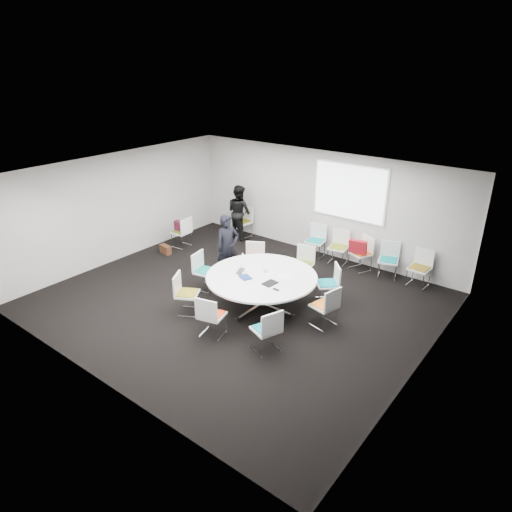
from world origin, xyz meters
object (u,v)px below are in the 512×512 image
Objects in this scene: person_main at (228,247)px; cup at (265,270)px; chair_back_e at (419,275)px; chair_ring_g at (212,323)px; chair_ring_d at (254,268)px; brown_bag at (166,249)px; chair_ring_f at (187,301)px; chair_ring_a at (324,313)px; maroon_bag at (181,226)px; laptop at (242,271)px; chair_ring_b at (327,291)px; chair_ring_h at (266,337)px; chair_person_back at (243,227)px; chair_back_c at (361,260)px; chair_back_d at (388,267)px; chair_back_a at (315,247)px; person_back at (239,212)px; chair_back_b at (338,254)px; chair_ring_c at (303,271)px; chair_ring_e at (205,278)px; conference_table at (261,283)px; chair_spare_left at (182,238)px.

cup is (1.43, -0.43, -0.03)m from person_main.
chair_ring_g is at bearing 64.98° from chair_back_e.
chair_back_e is at bearing -178.43° from chair_ring_d.
chair_ring_f is at bearing -34.00° from brown_bag.
chair_ring_a is 1.59m from cup.
cup is at bearing 114.05° from chair_ring_f.
maroon_bag is (-3.78, 1.12, -0.16)m from cup.
laptop is 0.76× the size of maroon_bag.
chair_ring_b is 2.61m from person_main.
laptop is at bearing 73.43° from chair_ring_h.
chair_ring_h is 5.88m from chair_person_back.
chair_back_c reaches higher than cup.
chair_ring_d is 1.00× the size of chair_back_d.
chair_back_c and chair_back_d have the same top height.
chair_back_a and chair_back_c have the same top height.
chair_back_a is (-1.93, 2.88, 0.00)m from chair_ring_a.
chair_back_b is at bearing -167.27° from person_back.
brown_bag is at bearing -23.95° from chair_ring_d.
chair_ring_a and chair_back_e have the same top height.
chair_ring_a and chair_back_d have the same top height.
chair_ring_a is 1.00× the size of chair_ring_g.
chair_ring_e is at bearing 35.82° from chair_ring_c.
chair_ring_f is 4.96m from chair_back_d.
chair_ring_a is at bearing 88.38° from chair_ring_f.
chair_ring_h is (1.06, -1.25, -0.28)m from conference_table.
chair_ring_b and chair_ring_h have the same top height.
chair_back_e is (1.30, 2.01, 0.00)m from chair_ring_b.
cup is at bearing -7.47° from brown_bag.
person_main is at bearing 35.24° from chair_back_e.
chair_back_c is (0.93, 4.50, 0.00)m from chair_ring_g.
person_back reaches higher than conference_table.
chair_back_c is at bearing -129.15° from chair_ring_c.
chair_back_b is (0.23, 3.00, -0.28)m from conference_table.
person_back is at bearing 23.73° from chair_ring_b.
chair_back_a is at bearing 26.94° from maroon_bag.
chair_back_d is (1.58, 3.02, -0.28)m from conference_table.
chair_ring_h is at bearing -121.89° from chair_spare_left.
chair_back_d is (0.11, 2.88, 0.00)m from chair_ring_a.
person_back is (-3.06, 1.33, 0.53)m from chair_ring_c.
chair_ring_a is at bearing -1.71° from cup.
person_main reaches higher than maroon_bag.
chair_ring_c and chair_ring_d have the same top height.
chair_ring_d is at bearing 72.53° from chair_back_c.
chair_back_b is (1.19, 2.01, 0.00)m from chair_ring_d.
chair_ring_e is 1.00× the size of chair_ring_g.
chair_ring_c reaches higher than brown_bag.
chair_ring_a is at bearing 130.73° from chair_ring_d.
chair_ring_g is 5.39m from chair_person_back.
chair_person_back is at bearing 54.65° from person_main.
laptop is (2.55, -2.97, -0.06)m from person_back.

